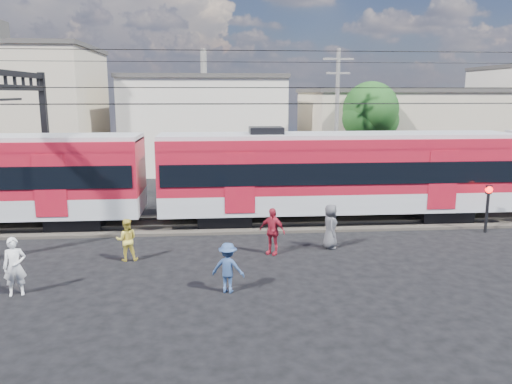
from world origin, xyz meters
TOP-DOWN VIEW (x-y plane):
  - ground at (0.00, 0.00)m, footprint 120.00×120.00m
  - track_bed at (0.00, 8.00)m, footprint 70.00×3.40m
  - rail_near at (0.00, 7.25)m, footprint 70.00×0.12m
  - rail_far at (0.00, 8.75)m, footprint 70.00×0.12m
  - commuter_train at (4.47, 8.00)m, footprint 50.30×3.08m
  - catenary at (-8.65, 8.00)m, footprint 70.00×9.30m
  - building_midwest at (-2.00, 27.00)m, footprint 12.24×12.24m
  - building_mideast at (14.00, 24.00)m, footprint 16.32×10.20m
  - utility_pole_mid at (6.00, 15.00)m, footprint 1.80×0.24m
  - tree_near at (9.19, 18.09)m, footprint 3.82×3.64m
  - pedestrian_a at (-7.27, 0.37)m, footprint 0.74×0.58m
  - pedestrian_b at (-4.48, 3.29)m, footprint 0.81×0.67m
  - pedestrian_c at (-0.92, 0.05)m, footprint 1.13×0.85m
  - pedestrian_d at (0.84, 3.59)m, footprint 1.11×0.93m
  - pedestrian_e at (3.18, 4.11)m, footprint 0.67×0.93m
  - crossing_signal at (10.45, 5.73)m, footprint 0.30×0.30m

SIDE VIEW (x-z plane):
  - ground at x=0.00m, z-range 0.00..0.00m
  - track_bed at x=0.00m, z-range 0.00..0.12m
  - rail_near at x=0.00m, z-range 0.12..0.24m
  - rail_far at x=0.00m, z-range 0.12..0.24m
  - pedestrian_c at x=-0.92m, z-range 0.00..1.55m
  - pedestrian_b at x=-4.48m, z-range 0.00..1.56m
  - pedestrian_e at x=3.18m, z-range 0.00..1.75m
  - pedestrian_d at x=0.84m, z-range 0.00..1.78m
  - pedestrian_a at x=-7.27m, z-range 0.00..1.79m
  - crossing_signal at x=10.45m, z-range 0.40..2.49m
  - commuter_train at x=4.47m, z-range 0.31..4.49m
  - building_mideast at x=14.00m, z-range 0.01..6.31m
  - building_midwest at x=-2.00m, z-range 0.01..7.31m
  - utility_pole_mid at x=6.00m, z-range 0.28..8.78m
  - tree_near at x=9.19m, z-range 1.30..8.02m
  - catenary at x=-8.65m, z-range 1.38..8.89m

